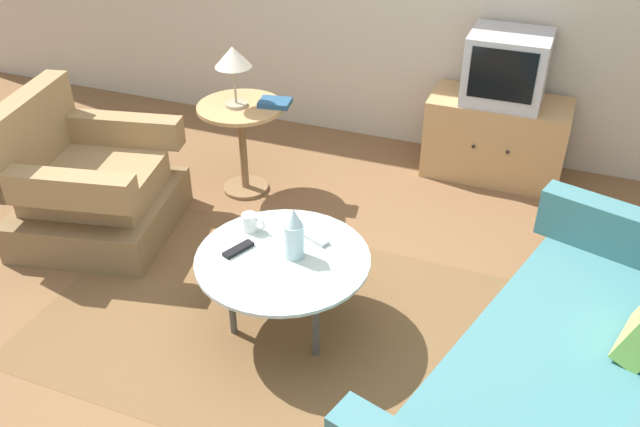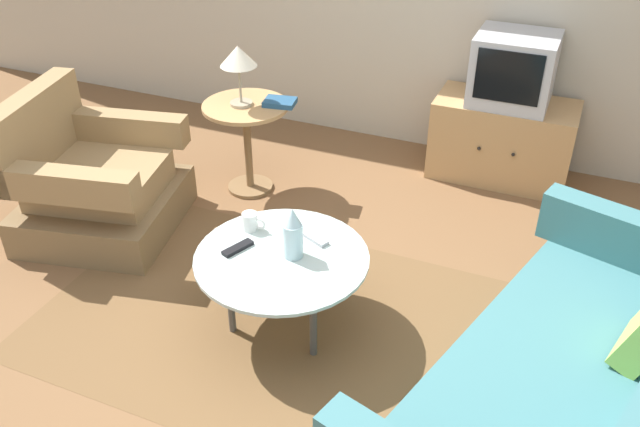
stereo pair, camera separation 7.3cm
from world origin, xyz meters
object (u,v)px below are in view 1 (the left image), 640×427
object	(u,v)px
tv_remote_dark	(238,249)
armchair	(88,188)
tv_remote_silver	(316,239)
couch	(571,393)
coffee_table	(283,262)
television	(507,67)
mug	(250,223)
vase	(294,234)
tv_stand	(496,138)
book	(275,103)
table_lamp	(233,60)
side_table	(242,129)

from	to	relation	value
tv_remote_dark	armchair	bearing A→B (deg)	94.41
tv_remote_dark	tv_remote_silver	bearing A→B (deg)	-32.43
couch	coffee_table	size ratio (longest dim) A/B	2.45
television	mug	world-z (taller)	television
mug	vase	bearing A→B (deg)	-22.36
tv_remote_dark	tv_stand	bearing A→B (deg)	-2.26
book	couch	bearing A→B (deg)	-46.58
table_lamp	mug	size ratio (longest dim) A/B	3.02
coffee_table	tv_remote_dark	bearing A→B (deg)	-171.11
tv_stand	table_lamp	size ratio (longest dim) A/B	2.42
couch	coffee_table	bearing A→B (deg)	96.10
tv_stand	mug	distance (m)	2.08
couch	side_table	distance (m)	2.58
tv_remote_dark	vase	bearing A→B (deg)	-54.43
armchair	coffee_table	size ratio (longest dim) A/B	1.23
table_lamp	book	xyz separation A→B (m)	(0.23, 0.10, -0.28)
television	book	world-z (taller)	television
tv_stand	television	bearing A→B (deg)	90.00
coffee_table	tv_remote_silver	world-z (taller)	tv_remote_silver
couch	side_table	world-z (taller)	couch
side_table	tv_remote_dark	world-z (taller)	side_table
armchair	tv_remote_dark	size ratio (longest dim) A/B	6.11
table_lamp	couch	bearing A→B (deg)	-32.17
tv_stand	mug	size ratio (longest dim) A/B	7.29
mug	tv_remote_silver	size ratio (longest dim) A/B	0.82
vase	television	bearing A→B (deg)	71.13
side_table	tv_remote_silver	distance (m)	1.32
tv_stand	mug	xyz separation A→B (m)	(-0.96, -1.83, 0.20)
television	book	bearing A→B (deg)	-150.12
tv_stand	tv_remote_silver	bearing A→B (deg)	-109.13
side_table	mug	bearing A→B (deg)	-60.68
mug	book	world-z (taller)	book
mug	book	distance (m)	1.15
armchair	couch	world-z (taller)	couch
vase	tv_stand	bearing A→B (deg)	71.08
coffee_table	book	world-z (taller)	book
armchair	vase	world-z (taller)	armchair
table_lamp	vase	bearing A→B (deg)	-51.70
side_table	tv_stand	distance (m)	1.75
coffee_table	television	size ratio (longest dim) A/B	1.67
coffee_table	tv_stand	xyz separation A→B (m)	(0.72, 1.98, -0.12)
armchair	book	size ratio (longest dim) A/B	4.77
tv_stand	vase	xyz separation A→B (m)	(-0.67, -1.95, 0.28)
tv_stand	book	size ratio (longest dim) A/B	4.25
mug	tv_remote_silver	bearing A→B (deg)	6.44
couch	coffee_table	xyz separation A→B (m)	(-1.37, 0.24, 0.10)
television	tv_remote_dark	distance (m)	2.26
armchair	table_lamp	bearing A→B (deg)	127.84
tv_stand	television	distance (m)	0.51
couch	tv_remote_silver	xyz separation A→B (m)	(-1.27, 0.43, 0.14)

